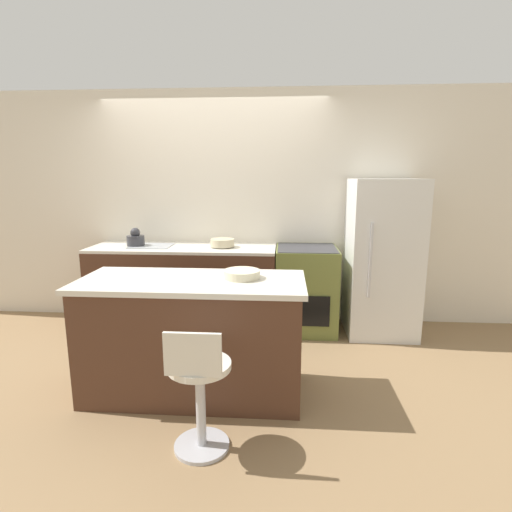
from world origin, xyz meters
The scene contains 10 objects.
ground_plane centered at (0.00, 0.00, 0.00)m, with size 14.00×14.00×0.00m, color #8E704C.
wall_back centered at (0.00, 0.70, 1.30)m, with size 8.00×0.06×2.60m.
back_counter centered at (-0.30, 0.34, 0.45)m, with size 2.01×0.65×0.92m.
kitchen_island centered at (0.11, -1.03, 0.46)m, with size 1.69×0.72×0.91m.
oven_range centered at (1.04, 0.34, 0.46)m, with size 0.65×0.66×0.92m.
refrigerator centered at (1.82, 0.32, 0.82)m, with size 0.70×0.71×1.63m.
stool_chair centered at (0.30, -1.71, 0.41)m, with size 0.38×0.38×0.82m.
kettle centered at (-0.82, 0.34, 0.99)m, with size 0.19×0.19×0.19m.
mixing_bowl centered at (0.13, 0.34, 0.96)m, with size 0.26×0.26×0.08m.
fruit_bowl centered at (0.48, -0.97, 0.94)m, with size 0.27×0.27×0.06m.
Camera 1 is at (0.79, -3.86, 1.66)m, focal length 28.00 mm.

